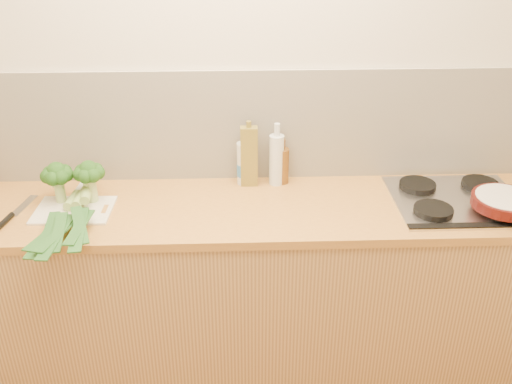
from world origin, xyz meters
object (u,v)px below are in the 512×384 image
Objects in this scene: gas_hob at (458,199)px; chopping_board at (74,210)px; chefs_knife at (9,218)px; skillet at (505,201)px.

gas_hob reaches higher than chopping_board.
gas_hob reaches higher than chefs_knife.
chopping_board is at bearing 24.36° from chefs_knife.
skillet is (2.15, -0.03, 0.05)m from chefs_knife.
chopping_board is 0.81× the size of skillet.
chefs_knife is (-1.99, -0.08, -0.01)m from gas_hob.
chefs_knife reaches higher than chopping_board.
chefs_knife is at bearing 172.31° from skillet.
gas_hob is 1.40× the size of skillet.
gas_hob is 1.99m from chefs_knife.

